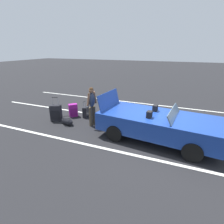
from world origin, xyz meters
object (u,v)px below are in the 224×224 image
(convertible_car, at_px, (163,125))
(traveler_person, at_px, (92,104))
(suitcase_small_carryon, at_px, (86,112))
(suitcase_large_black, at_px, (56,113))
(suitcase_medium_bright, at_px, (73,110))
(duffel_bag, at_px, (67,121))

(convertible_car, xyz_separation_m, traveler_person, (-2.93, 0.25, 0.34))
(convertible_car, bearing_deg, suitcase_small_carryon, 171.37)
(suitcase_large_black, height_order, suitcase_small_carryon, suitcase_large_black)
(suitcase_small_carryon, bearing_deg, traveler_person, -47.71)
(suitcase_small_carryon, bearing_deg, suitcase_medium_bright, -170.29)
(convertible_car, distance_m, suitcase_medium_bright, 4.35)
(suitcase_large_black, bearing_deg, duffel_bag, 53.93)
(convertible_car, xyz_separation_m, suitcase_small_carryon, (-3.66, 0.94, -0.34))
(duffel_bag, bearing_deg, suitcase_medium_bright, 107.86)
(suitcase_medium_bright, xyz_separation_m, traveler_person, (1.34, -0.54, 0.62))
(suitcase_small_carryon, relative_size, duffel_bag, 1.12)
(suitcase_medium_bright, height_order, suitcase_small_carryon, suitcase_small_carryon)
(duffel_bag, distance_m, traveler_person, 1.35)
(suitcase_medium_bright, xyz_separation_m, suitcase_small_carryon, (0.61, 0.15, -0.05))
(suitcase_medium_bright, xyz_separation_m, duffel_bag, (0.30, -0.92, -0.15))
(duffel_bag, xyz_separation_m, traveler_person, (1.04, 0.38, 0.77))
(suitcase_small_carryon, bearing_deg, duffel_bag, -110.36)
(suitcase_large_black, relative_size, traveler_person, 0.66)
(traveler_person, bearing_deg, suitcase_small_carryon, 147.71)
(convertible_car, distance_m, suitcase_small_carryon, 3.80)
(suitcase_large_black, xyz_separation_m, traveler_person, (1.76, 0.19, 0.56))
(convertible_car, height_order, suitcase_small_carryon, convertible_car)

